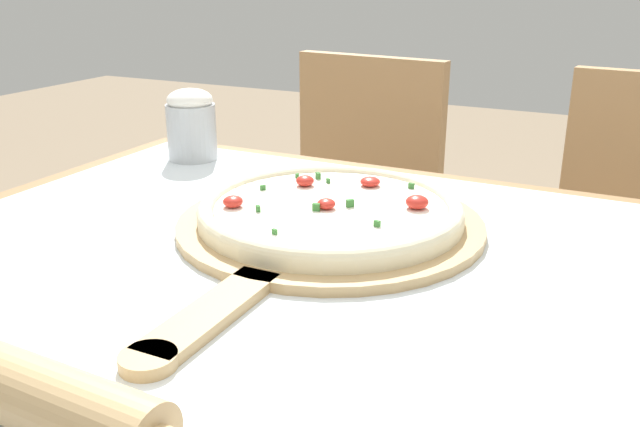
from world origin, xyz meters
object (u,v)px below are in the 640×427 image
(pizza_peel, at_px, (324,229))
(flour_cup, at_px, (191,124))
(chair_left, at_px, (350,218))
(chair_right, at_px, (639,267))
(pizza, at_px, (331,210))

(pizza_peel, distance_m, flour_cup, 0.42)
(chair_left, relative_size, flour_cup, 7.37)
(pizza_peel, distance_m, chair_right, 0.83)
(chair_left, distance_m, flour_cup, 0.58)
(pizza, distance_m, flour_cup, 0.41)
(chair_right, relative_size, flour_cup, 7.37)
(chair_left, xyz_separation_m, chair_right, (0.64, 0.00, 0.00))
(pizza_peel, distance_m, chair_left, 0.79)
(chair_left, xyz_separation_m, flour_cup, (-0.09, -0.48, 0.32))
(pizza, height_order, flour_cup, flour_cup)
(pizza_peel, bearing_deg, chair_right, 61.94)
(pizza_peel, distance_m, pizza, 0.03)
(chair_left, distance_m, chair_right, 0.64)
(chair_right, bearing_deg, pizza, -112.59)
(pizza_peel, relative_size, chair_left, 0.64)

